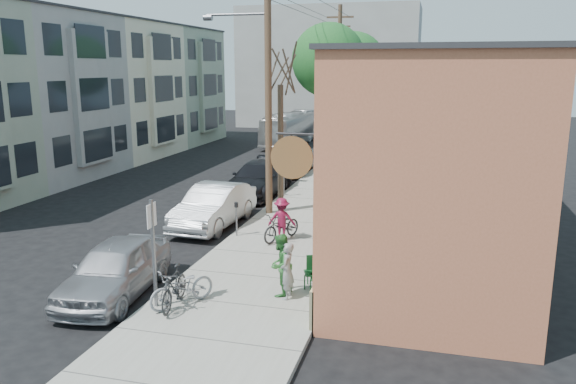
% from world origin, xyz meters
% --- Properties ---
extents(ground, '(120.00, 120.00, 0.00)m').
position_xyz_m(ground, '(0.00, 0.00, 0.00)').
color(ground, black).
extents(sidewalk, '(4.50, 58.00, 0.15)m').
position_xyz_m(sidewalk, '(4.25, 11.00, 0.07)').
color(sidewalk, gray).
rests_on(sidewalk, ground).
extents(cafe_building, '(6.60, 20.20, 6.61)m').
position_xyz_m(cafe_building, '(8.99, 4.99, 3.30)').
color(cafe_building, '#B46342').
rests_on(cafe_building, ground).
extents(apartment_row, '(6.30, 32.00, 9.00)m').
position_xyz_m(apartment_row, '(-11.85, 14.00, 4.50)').
color(apartment_row, gray).
rests_on(apartment_row, ground).
extents(end_cap_building, '(18.00, 8.00, 12.00)m').
position_xyz_m(end_cap_building, '(-2.00, 42.00, 6.00)').
color(end_cap_building, gray).
rests_on(end_cap_building, ground).
extents(sign_post, '(0.07, 0.45, 2.80)m').
position_xyz_m(sign_post, '(2.35, -4.66, 1.83)').
color(sign_post, slate).
rests_on(sign_post, sidewalk).
extents(parking_meter_near, '(0.14, 0.14, 1.24)m').
position_xyz_m(parking_meter_near, '(2.25, 1.66, 0.98)').
color(parking_meter_near, slate).
rests_on(parking_meter_near, sidewalk).
extents(parking_meter_far, '(0.14, 0.14, 1.24)m').
position_xyz_m(parking_meter_far, '(2.25, 8.18, 0.98)').
color(parking_meter_far, slate).
rests_on(parking_meter_far, sidewalk).
extents(utility_pole_near, '(3.57, 0.28, 10.00)m').
position_xyz_m(utility_pole_near, '(2.39, 5.10, 5.41)').
color(utility_pole_near, '#503A28').
rests_on(utility_pole_near, sidewalk).
extents(utility_pole_far, '(1.80, 0.28, 10.00)m').
position_xyz_m(utility_pole_far, '(2.45, 21.81, 5.34)').
color(utility_pole_far, '#503A28').
rests_on(utility_pole_far, sidewalk).
extents(tree_bare, '(0.24, 0.24, 5.27)m').
position_xyz_m(tree_bare, '(2.80, 5.64, 2.78)').
color(tree_bare, '#44392C').
rests_on(tree_bare, sidewalk).
extents(tree_leafy_mid, '(4.28, 4.28, 8.49)m').
position_xyz_m(tree_leafy_mid, '(2.80, 16.12, 6.49)').
color(tree_leafy_mid, '#44392C').
rests_on(tree_leafy_mid, sidewalk).
extents(tree_leafy_far, '(5.01, 5.01, 8.54)m').
position_xyz_m(tree_leafy_far, '(2.80, 25.75, 6.17)').
color(tree_leafy_far, '#44392C').
rests_on(tree_leafy_far, sidewalk).
extents(patio_chair_a, '(0.59, 0.59, 0.88)m').
position_xyz_m(patio_chair_a, '(6.19, -2.72, 0.59)').
color(patio_chair_a, '#113D1B').
rests_on(patio_chair_a, sidewalk).
extents(patio_chair_b, '(0.64, 0.64, 0.88)m').
position_xyz_m(patio_chair_b, '(5.96, -2.44, 0.59)').
color(patio_chair_b, '#113D1B').
rests_on(patio_chair_b, sidewalk).
extents(patron_grey, '(0.38, 0.56, 1.52)m').
position_xyz_m(patron_grey, '(5.45, -3.32, 0.91)').
color(patron_grey, gray).
rests_on(patron_grey, sidewalk).
extents(patron_green, '(0.80, 0.93, 1.69)m').
position_xyz_m(patron_green, '(5.23, -3.14, 0.99)').
color(patron_green, '#2D702F').
rests_on(patron_green, sidewalk).
extents(cyclist, '(1.05, 0.69, 1.52)m').
position_xyz_m(cyclist, '(3.97, 1.57, 0.91)').
color(cyclist, maroon).
rests_on(cyclist, sidewalk).
extents(cyclist_bike, '(1.35, 1.98, 0.99)m').
position_xyz_m(cyclist_bike, '(3.97, 1.57, 0.64)').
color(cyclist_bike, black).
rests_on(cyclist_bike, sidewalk).
extents(parked_bike_a, '(0.67, 1.78, 1.05)m').
position_xyz_m(parked_bike_a, '(2.82, -4.56, 0.67)').
color(parked_bike_a, black).
rests_on(parked_bike_a, sidewalk).
extents(parked_bike_b, '(1.55, 1.89, 0.97)m').
position_xyz_m(parked_bike_b, '(2.99, -4.44, 0.63)').
color(parked_bike_b, gray).
rests_on(parked_bike_b, sidewalk).
extents(car_0, '(2.24, 4.67, 1.54)m').
position_xyz_m(car_0, '(0.80, -4.00, 0.77)').
color(car_0, '#9C9DA3').
rests_on(car_0, ground).
extents(car_1, '(1.95, 5.01, 1.62)m').
position_xyz_m(car_1, '(0.80, 3.08, 0.81)').
color(car_1, silver).
rests_on(car_1, ground).
extents(car_2, '(2.44, 5.58, 1.60)m').
position_xyz_m(car_2, '(0.80, 8.79, 0.80)').
color(car_2, black).
rests_on(car_2, ground).
extents(car_3, '(2.55, 5.50, 1.53)m').
position_xyz_m(car_3, '(0.80, 14.79, 0.76)').
color(car_3, '#95999C').
rests_on(car_3, ground).
extents(bus, '(2.71, 9.40, 2.59)m').
position_xyz_m(bus, '(-2.16, 26.69, 1.29)').
color(bus, silver).
rests_on(bus, ground).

